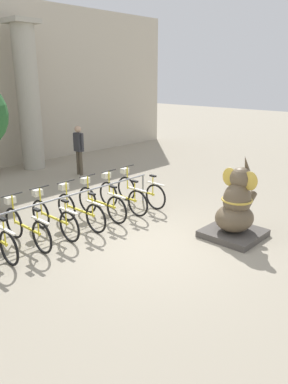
% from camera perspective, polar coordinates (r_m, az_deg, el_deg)
% --- Properties ---
extents(ground_plane, '(60.00, 60.00, 0.00)m').
position_cam_1_polar(ground_plane, '(7.89, 0.97, -7.76)').
color(ground_plane, '#9E937F').
extents(column_right, '(0.99, 0.99, 5.16)m').
position_cam_1_polar(column_right, '(14.35, -17.24, 13.77)').
color(column_right, '#ADA899').
rests_on(column_right, ground_plane).
extents(bike_rack, '(6.04, 0.05, 0.77)m').
position_cam_1_polar(bike_rack, '(8.38, -14.16, -2.02)').
color(bike_rack, gray).
rests_on(bike_rack, ground_plane).
extents(bicycle_3, '(0.48, 1.75, 1.00)m').
position_cam_1_polar(bicycle_3, '(8.03, -17.54, -5.03)').
color(bicycle_3, black).
rests_on(bicycle_3, ground_plane).
extents(bicycle_4, '(0.48, 1.75, 1.00)m').
position_cam_1_polar(bicycle_4, '(8.38, -13.66, -3.74)').
color(bicycle_4, black).
rests_on(bicycle_4, ground_plane).
extents(bicycle_5, '(0.48, 1.75, 1.00)m').
position_cam_1_polar(bicycle_5, '(8.71, -9.81, -2.66)').
color(bicycle_5, black).
rests_on(bicycle_5, ground_plane).
extents(bicycle_6, '(0.48, 1.75, 1.00)m').
position_cam_1_polar(bicycle_6, '(9.15, -6.65, -1.53)').
color(bicycle_6, black).
rests_on(bicycle_6, ground_plane).
extents(bicycle_7, '(0.48, 1.75, 1.00)m').
position_cam_1_polar(bicycle_7, '(9.56, -3.45, -0.60)').
color(bicycle_7, black).
rests_on(bicycle_7, ground_plane).
extents(bicycle_8, '(0.48, 1.75, 1.00)m').
position_cam_1_polar(bicycle_8, '(10.03, -0.69, 0.30)').
color(bicycle_8, black).
rests_on(bicycle_8, ground_plane).
extents(elephant_statue, '(1.16, 1.16, 1.78)m').
position_cam_1_polar(elephant_statue, '(8.24, 13.84, -2.65)').
color(elephant_statue, '#4C4742').
rests_on(elephant_statue, ground_plane).
extents(person_pedestrian, '(0.23, 0.47, 1.71)m').
position_cam_1_polar(person_pedestrian, '(13.11, -9.93, 6.96)').
color(person_pedestrian, brown).
rests_on(person_pedestrian, ground_plane).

